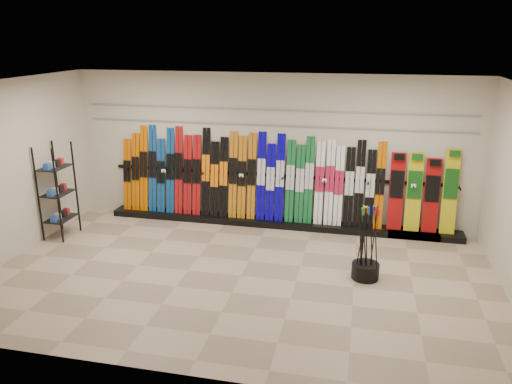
# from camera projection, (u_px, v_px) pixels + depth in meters

# --- Properties ---
(floor) EXTENTS (8.00, 8.00, 0.00)m
(floor) POSITION_uv_depth(u_px,v_px,m) (241.00, 276.00, 7.98)
(floor) COLOR gray
(floor) RESTS_ON ground
(back_wall) EXTENTS (8.00, 0.00, 8.00)m
(back_wall) POSITION_uv_depth(u_px,v_px,m) (271.00, 150.00, 9.85)
(back_wall) COLOR beige
(back_wall) RESTS_ON floor
(left_wall) EXTENTS (0.00, 5.00, 5.00)m
(left_wall) POSITION_uv_depth(u_px,v_px,m) (8.00, 171.00, 8.34)
(left_wall) COLOR beige
(left_wall) RESTS_ON floor
(ceiling) EXTENTS (8.00, 8.00, 0.00)m
(ceiling) POSITION_uv_depth(u_px,v_px,m) (239.00, 85.00, 7.07)
(ceiling) COLOR silver
(ceiling) RESTS_ON back_wall
(ski_rack_base) EXTENTS (8.00, 0.40, 0.12)m
(ski_rack_base) POSITION_uv_depth(u_px,v_px,m) (279.00, 223.00, 10.04)
(ski_rack_base) COLOR black
(ski_rack_base) RESTS_ON floor
(skis) EXTENTS (5.36, 0.29, 1.80)m
(skis) POSITION_uv_depth(u_px,v_px,m) (246.00, 178.00, 9.98)
(skis) COLOR #CD5C00
(skis) RESTS_ON ski_rack_base
(snowboards) EXTENTS (1.23, 0.24, 1.58)m
(snowboards) POSITION_uv_depth(u_px,v_px,m) (423.00, 193.00, 9.31)
(snowboards) COLOR #990C0C
(snowboards) RESTS_ON ski_rack_base
(accessory_rack) EXTENTS (0.40, 0.60, 1.78)m
(accessory_rack) POSITION_uv_depth(u_px,v_px,m) (57.00, 191.00, 9.31)
(accessory_rack) COLOR black
(accessory_rack) RESTS_ON floor
(pole_bin) EXTENTS (0.43, 0.43, 0.25)m
(pole_bin) POSITION_uv_depth(u_px,v_px,m) (365.00, 271.00, 7.87)
(pole_bin) COLOR black
(pole_bin) RESTS_ON floor
(ski_poles) EXTENTS (0.37, 0.22, 1.18)m
(ski_poles) POSITION_uv_depth(u_px,v_px,m) (366.00, 243.00, 7.72)
(ski_poles) COLOR black
(ski_poles) RESTS_ON pole_bin
(slatwall_rail_0) EXTENTS (7.60, 0.02, 0.03)m
(slatwall_rail_0) POSITION_uv_depth(u_px,v_px,m) (271.00, 125.00, 9.68)
(slatwall_rail_0) COLOR gray
(slatwall_rail_0) RESTS_ON back_wall
(slatwall_rail_1) EXTENTS (7.60, 0.02, 0.03)m
(slatwall_rail_1) POSITION_uv_depth(u_px,v_px,m) (271.00, 110.00, 9.59)
(slatwall_rail_1) COLOR gray
(slatwall_rail_1) RESTS_ON back_wall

